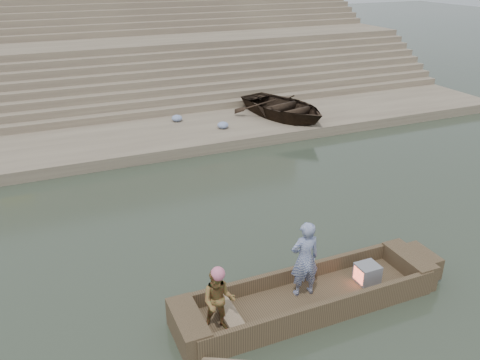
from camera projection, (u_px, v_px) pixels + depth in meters
ground at (229, 244)px, 12.26m from camera, size 120.00×120.00×0.00m
lower_landing at (150, 139)px, 18.87m from camera, size 32.00×4.00×0.40m
mid_landing at (112, 71)px, 24.65m from camera, size 32.00×3.00×2.80m
upper_landing at (89, 29)px, 30.02m from camera, size 32.00×3.00×5.20m
ghat_steps at (105, 57)px, 25.90m from camera, size 32.00×11.00×5.20m
main_rowboat at (308, 302)px, 10.03m from camera, size 5.00×1.30×0.22m
rowboat_trim at (318, 292)px, 10.01m from camera, size 6.04×2.63×1.96m
standing_man at (305, 259)px, 9.78m from camera, size 0.63×0.44×1.66m
rowing_man at (218, 301)px, 8.88m from camera, size 0.77×0.70×1.29m
television at (367, 273)px, 10.42m from camera, size 0.46×0.42×0.40m
beached_rowboat at (284, 107)px, 20.59m from camera, size 4.11×4.97×0.89m
cloth_bundles at (73, 138)px, 17.94m from camera, size 12.62×2.06×0.26m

